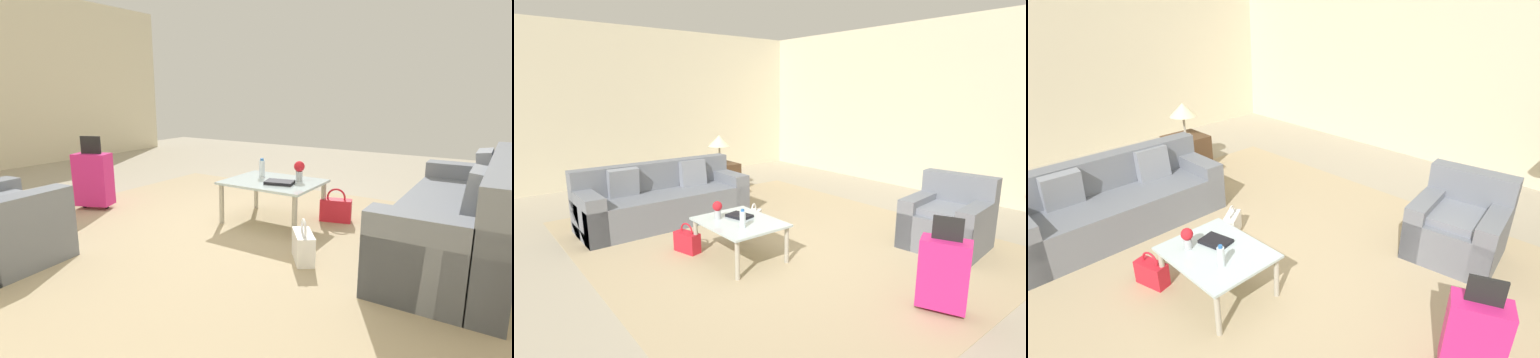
{
  "view_description": "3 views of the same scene",
  "coord_description": "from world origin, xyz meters",
  "views": [
    {
      "loc": [
        -2.43,
        2.96,
        1.34
      ],
      "look_at": [
        -0.59,
        0.12,
        0.6
      ],
      "focal_mm": 28.0,
      "sensor_mm": 36.0,
      "label": 1
    },
    {
      "loc": [
        3.09,
        -2.9,
        1.86
      ],
      "look_at": [
        -0.08,
        -0.33,
        0.95
      ],
      "focal_mm": 28.0,
      "sensor_mm": 36.0,
      "label": 2
    },
    {
      "loc": [
        2.1,
        -2.21,
        2.48
      ],
      "look_at": [
        -0.13,
        0.07,
        1.05
      ],
      "focal_mm": 28.0,
      "sensor_mm": 36.0,
      "label": 3
    }
  ],
  "objects": [
    {
      "name": "coffee_table",
      "position": [
        -0.4,
        -0.5,
        0.39
      ],
      "size": [
        0.94,
        0.75,
        0.44
      ],
      "color": "silver",
      "rests_on": "ground"
    },
    {
      "name": "armchair",
      "position": [
        0.89,
        1.67,
        0.3
      ],
      "size": [
        0.95,
        0.93,
        0.87
      ],
      "color": "slate",
      "rests_on": "ground"
    },
    {
      "name": "side_table",
      "position": [
        -3.2,
        1.0,
        0.26
      ],
      "size": [
        0.58,
        0.58,
        0.53
      ],
      "primitive_type": "cube",
      "color": "#513823",
      "rests_on": "ground"
    },
    {
      "name": "handbag_red",
      "position": [
        -0.94,
        -0.88,
        0.13
      ],
      "size": [
        0.35,
        0.22,
        0.36
      ],
      "color": "red",
      "rests_on": "ground"
    },
    {
      "name": "couch",
      "position": [
        -2.19,
        -0.6,
        0.3
      ],
      "size": [
        0.85,
        2.34,
        0.85
      ],
      "color": "slate",
      "rests_on": "ground"
    },
    {
      "name": "ground_plane",
      "position": [
        0.0,
        0.0,
        0.0
      ],
      "size": [
        12.0,
        12.0,
        0.0
      ],
      "primitive_type": "plane",
      "color": "#A89E89"
    },
    {
      "name": "water_bottle",
      "position": [
        -0.2,
        -0.6,
        0.54
      ],
      "size": [
        0.06,
        0.06,
        0.2
      ],
      "color": "silver",
      "rests_on": "coffee_table"
    },
    {
      "name": "table_lamp",
      "position": [
        -3.2,
        1.0,
        0.94
      ],
      "size": [
        0.41,
        0.41,
        0.53
      ],
      "color": "#ADA899",
      "rests_on": "side_table"
    },
    {
      "name": "wall_back",
      "position": [
        0.0,
        4.06,
        1.55
      ],
      "size": [
        10.24,
        0.12,
        3.1
      ],
      "primitive_type": "cube",
      "color": "beige",
      "rests_on": "ground"
    },
    {
      "name": "coffee_table_book",
      "position": [
        -0.52,
        -0.42,
        0.46
      ],
      "size": [
        0.31,
        0.25,
        0.03
      ],
      "primitive_type": "cube",
      "rotation": [
        0.0,
        0.0,
        0.22
      ],
      "color": "black",
      "rests_on": "coffee_table"
    },
    {
      "name": "suitcase_magenta",
      "position": [
        1.6,
        0.2,
        0.36
      ],
      "size": [
        0.45,
        0.36,
        0.85
      ],
      "color": "#D12375",
      "rests_on": "ground"
    },
    {
      "name": "area_rug",
      "position": [
        -0.6,
        0.2,
        0.0
      ],
      "size": [
        5.2,
        4.4,
        0.01
      ],
      "primitive_type": "cube",
      "color": "tan",
      "rests_on": "ground"
    },
    {
      "name": "flower_vase",
      "position": [
        -0.62,
        -0.65,
        0.57
      ],
      "size": [
        0.11,
        0.11,
        0.21
      ],
      "color": "#B2B7BC",
      "rests_on": "coffee_table"
    },
    {
      "name": "wall_left",
      "position": [
        -5.06,
        0.0,
        1.55
      ],
      "size": [
        0.12,
        8.0,
        3.1
      ],
      "primitive_type": "cube",
      "color": "beige",
      "rests_on": "ground"
    },
    {
      "name": "handbag_white",
      "position": [
        -1.11,
        0.22,
        0.13
      ],
      "size": [
        0.3,
        0.34,
        0.36
      ],
      "color": "white",
      "rests_on": "ground"
    }
  ]
}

